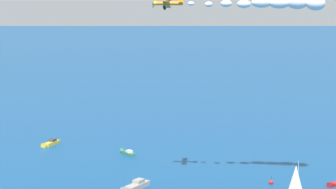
% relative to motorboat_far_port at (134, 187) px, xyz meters
% --- Properties ---
extents(motorboat_far_port, '(9.49, 3.23, 2.70)m').
position_rel_motorboat_far_port_xyz_m(motorboat_far_port, '(0.00, 0.00, 0.00)').
color(motorboat_far_port, '#9E9993').
rests_on(motorboat_far_port, ground_plane).
extents(sailboat_far_stbd, '(6.59, 4.31, 8.18)m').
position_rel_motorboat_far_port_xyz_m(sailboat_far_stbd, '(20.60, -32.56, 3.01)').
color(sailboat_far_stbd, '#B21E1E').
rests_on(sailboat_far_stbd, ground_plane).
extents(motorboat_offshore, '(3.50, 6.72, 1.89)m').
position_rel_motorboat_far_port_xyz_m(motorboat_offshore, '(24.17, 24.38, -0.22)').
color(motorboat_offshore, '#33704C').
rests_on(motorboat_offshore, ground_plane).
extents(motorboat_outer_ring_b, '(7.90, 3.74, 2.22)m').
position_rel_motorboat_far_port_xyz_m(motorboat_outer_ring_b, '(17.25, 50.94, -0.13)').
color(motorboat_outer_ring_b, gold).
rests_on(motorboat_outer_ring_b, ground_plane).
extents(marker_buoy, '(1.10, 1.10, 2.10)m').
position_rel_motorboat_far_port_xyz_m(marker_buoy, '(24.95, -23.68, -0.34)').
color(marker_buoy, red).
rests_on(marker_buoy, ground_plane).
extents(biplane_lead, '(6.88, 6.97, 3.68)m').
position_rel_motorboat_far_port_xyz_m(biplane_lead, '(0.20, -9.99, 44.28)').
color(biplane_lead, orange).
extents(smoke_trail_lead, '(18.55, 26.50, 3.81)m').
position_rel_motorboat_far_port_xyz_m(smoke_trail_lead, '(14.49, -31.32, 44.21)').
color(smoke_trail_lead, silver).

